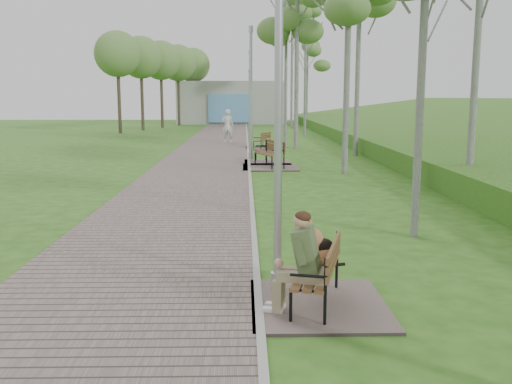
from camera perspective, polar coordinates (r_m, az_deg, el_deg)
ground at (r=5.48m, az=0.78°, el=-18.25°), size 120.00×120.00×0.00m
walkway at (r=26.51m, az=-4.58°, el=4.00°), size 3.50×67.00×0.04m
kerb at (r=26.47m, az=-0.79°, el=4.03°), size 0.10×67.00×0.05m
building_north at (r=55.84m, az=-2.55°, el=8.92°), size 10.00×5.20×4.00m
bench_main at (r=7.03m, az=5.65°, el=-8.34°), size 1.66×1.84×1.45m
bench_second at (r=20.72m, az=1.33°, el=3.07°), size 1.98×2.20×1.22m
bench_third at (r=22.19m, az=1.04°, el=3.42°), size 1.77×1.97×1.09m
bench_far at (r=28.44m, az=0.61°, el=4.73°), size 1.65×1.83×1.01m
lamp_post_near at (r=7.25m, az=2.24°, el=6.11°), size 0.18×0.18×4.54m
lamp_post_second at (r=23.29m, az=-0.51°, el=9.35°), size 0.21×0.21×5.32m
lamp_post_third at (r=36.16m, az=-0.60°, el=9.45°), size 0.21×0.21×5.39m
lamp_post_far at (r=45.64m, az=-0.67°, el=9.02°), size 0.18×0.18×4.64m
pedestrian_near at (r=31.94m, az=-2.85°, el=6.60°), size 0.72×0.50×1.88m
pedestrian_far at (r=54.30m, az=-4.34°, el=7.64°), size 0.88×0.74×1.63m
birch_mid_c at (r=29.90m, az=3.05°, el=17.54°), size 2.51×2.51×8.58m
birch_far_c at (r=37.38m, az=5.05°, el=17.76°), size 2.57×2.57×10.12m
birch_distant_a at (r=47.59m, az=3.66°, el=16.36°), size 2.78×2.78×10.50m
birch_distant_b at (r=54.88m, az=5.18°, el=13.52°), size 2.64×2.64×8.19m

